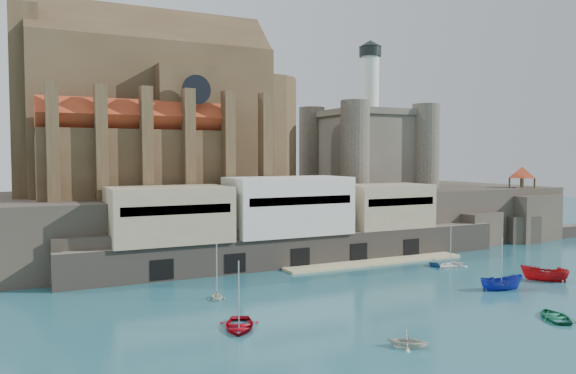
# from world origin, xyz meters

# --- Properties ---
(ground) EXTENTS (300.00, 300.00, 0.00)m
(ground) POSITION_xyz_m (0.00, 0.00, 0.00)
(ground) COLOR #1B4E5B
(ground) RESTS_ON ground
(promontory) EXTENTS (100.00, 36.00, 10.00)m
(promontory) POSITION_xyz_m (-0.19, 39.37, 4.92)
(promontory) COLOR #2B2520
(promontory) RESTS_ON ground
(quay) EXTENTS (70.00, 12.00, 13.05)m
(quay) POSITION_xyz_m (-10.19, 23.07, 6.07)
(quay) COLOR #63594F
(quay) RESTS_ON ground
(church) EXTENTS (47.00, 25.93, 30.51)m
(church) POSITION_xyz_m (-24.13, 41.85, 22.13)
(church) COLOR #453420
(church) RESTS_ON promontory
(castle_keep) EXTENTS (21.20, 21.20, 29.30)m
(castle_keep) POSITION_xyz_m (16.08, 41.08, 18.31)
(castle_keep) COLOR #494439
(castle_keep) RESTS_ON promontory
(rock_outcrop) EXTENTS (14.50, 10.50, 8.70)m
(rock_outcrop) POSITION_xyz_m (42.00, 25.84, 4.02)
(rock_outcrop) COLOR #2B2520
(rock_outcrop) RESTS_ON ground
(pavilion) EXTENTS (6.40, 6.40, 5.40)m
(pavilion) POSITION_xyz_m (42.00, 26.00, 12.73)
(pavilion) COLOR #453420
(pavilion) RESTS_ON rock_outcrop
(boat_0) EXTENTS (4.21, 2.68, 5.71)m
(boat_0) POSITION_xyz_m (-28.24, -3.01, 0.00)
(boat_0) COLOR #950411
(boat_0) RESTS_ON ground
(boat_1) EXTENTS (3.38, 3.39, 3.44)m
(boat_1) POSITION_xyz_m (-17.35, -14.19, 0.00)
(boat_1) COLOR beige
(boat_1) RESTS_ON ground
(boat_2) EXTENTS (2.61, 2.57, 5.51)m
(boat_2) POSITION_xyz_m (5.65, -2.92, 0.00)
(boat_2) COLOR #1A2A9F
(boat_2) RESTS_ON ground
(boat_3) EXTENTS (3.71, 2.80, 5.15)m
(boat_3) POSITION_xyz_m (1.11, -13.90, 0.00)
(boat_3) COLOR #146241
(boat_3) RESTS_ON ground
(boat_4) EXTENTS (2.59, 1.81, 2.78)m
(boat_4) POSITION_xyz_m (-26.57, 8.07, 0.00)
(boat_4) COLOR silver
(boat_4) RESTS_ON ground
(boat_5) EXTENTS (3.13, 3.14, 5.84)m
(boat_5) POSITION_xyz_m (14.47, -1.83, 0.00)
(boat_5) COLOR #A10E13
(boat_5) RESTS_ON ground
(boat_6) EXTENTS (2.30, 4.07, 5.48)m
(boat_6) POSITION_xyz_m (10.04, 10.63, 0.00)
(boat_6) COLOR white
(boat_6) RESTS_ON ground
(boat_7) EXTENTS (2.62, 1.78, 2.85)m
(boat_7) POSITION_xyz_m (8.16, 11.94, 0.00)
(boat_7) COLOR navy
(boat_7) RESTS_ON ground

